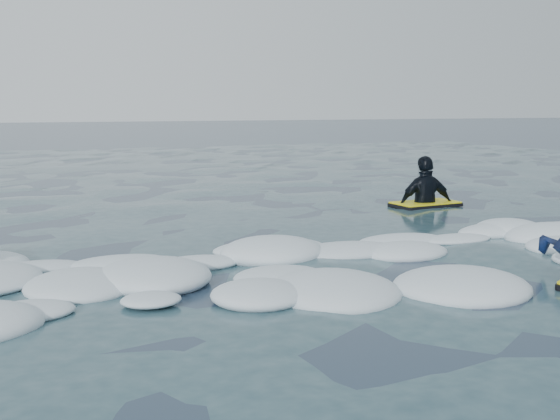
{
  "coord_description": "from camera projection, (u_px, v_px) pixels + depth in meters",
  "views": [
    {
      "loc": [
        -2.99,
        -5.78,
        1.72
      ],
      "look_at": [
        -0.27,
        1.6,
        0.51
      ],
      "focal_mm": 45.0,
      "sensor_mm": 36.0,
      "label": 1
    }
  ],
  "objects": [
    {
      "name": "ground",
      "position": [
        365.0,
        286.0,
        6.64
      ],
      "size": [
        120.0,
        120.0,
        0.0
      ],
      "primitive_type": "plane",
      "color": "#19273C",
      "rests_on": "ground"
    },
    {
      "name": "waiting_rider_unit",
      "position": [
        425.0,
        207.0,
        11.67
      ],
      "size": [
        1.2,
        0.76,
        1.7
      ],
      "rotation": [
        0.0,
        0.0,
        0.13
      ],
      "color": "black",
      "rests_on": "ground"
    },
    {
      "name": "foam_band",
      "position": [
        322.0,
        263.0,
        7.6
      ],
      "size": [
        12.0,
        3.1,
        0.3
      ],
      "primitive_type": null,
      "color": "white",
      "rests_on": "ground"
    }
  ]
}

